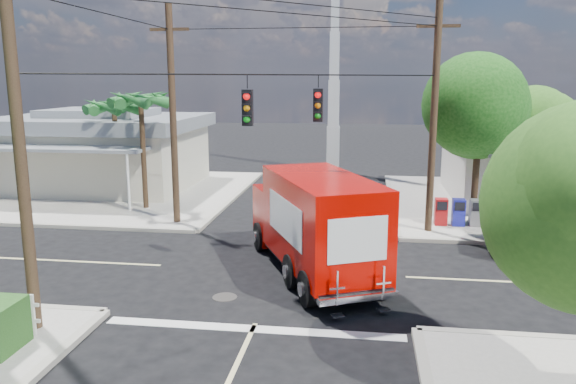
# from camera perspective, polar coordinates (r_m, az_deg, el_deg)

# --- Properties ---
(ground) EXTENTS (120.00, 120.00, 0.00)m
(ground) POSITION_cam_1_polar(r_m,az_deg,el_deg) (18.24, -0.88, -8.03)
(ground) COLOR black
(ground) RESTS_ON ground
(sidewalk_ne) EXTENTS (14.12, 14.12, 0.14)m
(sidewalk_ne) POSITION_cam_1_polar(r_m,az_deg,el_deg) (29.68, 23.86, -1.23)
(sidewalk_ne) COLOR #A09B91
(sidewalk_ne) RESTS_ON ground
(sidewalk_nw) EXTENTS (14.12, 14.12, 0.14)m
(sidewalk_nw) POSITION_cam_1_polar(r_m,az_deg,el_deg) (31.56, -17.61, -0.07)
(sidewalk_nw) COLOR #A09B91
(sidewalk_nw) RESTS_ON ground
(road_markings) EXTENTS (32.00, 32.00, 0.01)m
(road_markings) POSITION_cam_1_polar(r_m,az_deg,el_deg) (16.88, -1.65, -9.67)
(road_markings) COLOR beige
(road_markings) RESTS_ON ground
(building_ne) EXTENTS (11.80, 10.20, 4.50)m
(building_ne) POSITION_cam_1_polar(r_m,az_deg,el_deg) (30.82, 26.56, 3.23)
(building_ne) COLOR silver
(building_ne) RESTS_ON sidewalk_ne
(building_nw) EXTENTS (10.80, 10.20, 4.30)m
(building_nw) POSITION_cam_1_polar(r_m,az_deg,el_deg) (33.13, -18.42, 4.17)
(building_nw) COLOR beige
(building_nw) RESTS_ON sidewalk_nw
(radio_tower) EXTENTS (0.80, 0.80, 17.00)m
(radio_tower) POSITION_cam_1_polar(r_m,az_deg,el_deg) (37.06, 4.70, 10.74)
(radio_tower) COLOR silver
(radio_tower) RESTS_ON ground
(tree_ne_front) EXTENTS (4.21, 4.14, 6.66)m
(tree_ne_front) POSITION_cam_1_polar(r_m,az_deg,el_deg) (24.22, 18.96, 7.72)
(tree_ne_front) COLOR #422D1C
(tree_ne_front) RESTS_ON sidewalk_ne
(tree_ne_back) EXTENTS (3.77, 3.66, 5.82)m
(tree_ne_back) POSITION_cam_1_polar(r_m,az_deg,el_deg) (26.99, 23.46, 6.48)
(tree_ne_back) COLOR #422D1C
(tree_ne_back) RESTS_ON sidewalk_ne
(palm_nw_front) EXTENTS (3.01, 3.08, 5.59)m
(palm_nw_front) POSITION_cam_1_polar(r_m,az_deg,el_deg) (26.53, -14.73, 8.83)
(palm_nw_front) COLOR #422D1C
(palm_nw_front) RESTS_ON sidewalk_nw
(palm_nw_back) EXTENTS (3.01, 3.08, 5.19)m
(palm_nw_back) POSITION_cam_1_polar(r_m,az_deg,el_deg) (28.73, -17.27, 8.13)
(palm_nw_back) COLOR #422D1C
(palm_nw_back) RESTS_ON sidewalk_nw
(utility_poles) EXTENTS (12.00, 10.68, 9.00)m
(utility_poles) POSITION_cam_1_polar(r_m,az_deg,el_deg) (19.13, -4.91, 7.18)
(utility_poles) COLOR #473321
(utility_poles) RESTS_ON ground
(vending_boxes) EXTENTS (1.90, 0.50, 1.10)m
(vending_boxes) POSITION_cam_1_polar(r_m,az_deg,el_deg) (24.12, 16.92, -1.98)
(vending_boxes) COLOR #AA1214
(vending_boxes) RESTS_ON sidewalk_ne
(delivery_truck) EXTENTS (5.07, 7.67, 3.22)m
(delivery_truck) POSITION_cam_1_polar(r_m,az_deg,el_deg) (17.66, 2.67, -3.15)
(delivery_truck) COLOR black
(delivery_truck) RESTS_ON ground
(parked_car) EXTENTS (6.12, 3.39, 1.62)m
(parked_car) POSITION_cam_1_polar(r_m,az_deg,el_deg) (21.71, 26.91, -3.88)
(parked_car) COLOR silver
(parked_car) RESTS_ON ground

